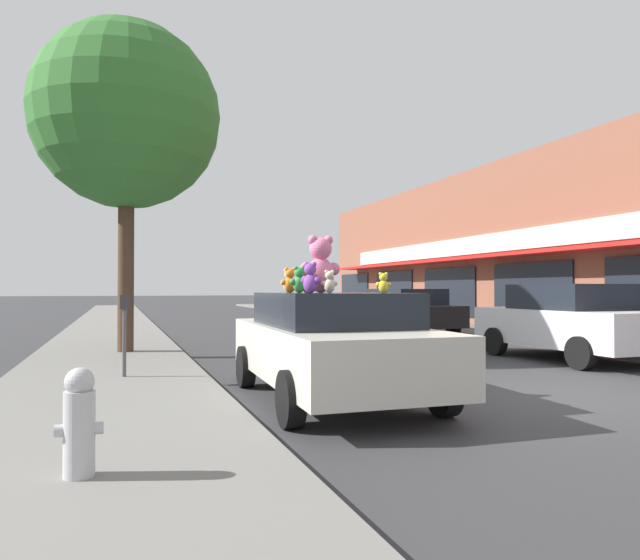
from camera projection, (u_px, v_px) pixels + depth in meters
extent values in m
plane|color=#333335|center=(554.00, 396.00, 8.00)|extent=(260.00, 260.00, 0.00)
cube|color=slate|center=(101.00, 425.00, 6.01)|extent=(3.05, 90.00, 0.14)
cube|color=red|center=(518.00, 254.00, 19.18)|extent=(1.05, 29.88, 0.12)
cube|color=silver|center=(530.00, 238.00, 19.35)|extent=(0.08, 28.46, 0.70)
cube|color=black|center=(530.00, 292.00, 19.32)|extent=(0.06, 3.86, 2.00)
cube|color=black|center=(448.00, 292.00, 24.11)|extent=(0.06, 3.86, 2.00)
cube|color=black|center=(394.00, 291.00, 28.89)|extent=(0.06, 3.86, 2.00)
cube|color=black|center=(354.00, 291.00, 33.68)|extent=(0.06, 3.86, 2.00)
cube|color=beige|center=(332.00, 351.00, 7.72)|extent=(2.05, 4.42, 0.69)
cube|color=black|center=(332.00, 309.00, 7.73)|extent=(1.75, 2.45, 0.44)
cylinder|color=black|center=(246.00, 367.00, 8.72)|extent=(0.22, 0.64, 0.63)
cylinder|color=black|center=(359.00, 362.00, 9.28)|extent=(0.22, 0.64, 0.63)
cylinder|color=black|center=(291.00, 399.00, 6.14)|extent=(0.22, 0.64, 0.63)
cylinder|color=black|center=(444.00, 390.00, 6.71)|extent=(0.22, 0.64, 0.63)
ellipsoid|color=pink|center=(321.00, 275.00, 7.92)|extent=(0.39, 0.34, 0.49)
sphere|color=pink|center=(321.00, 249.00, 7.93)|extent=(0.33, 0.33, 0.31)
sphere|color=pink|center=(328.00, 240.00, 7.96)|extent=(0.14, 0.14, 0.13)
sphere|color=pink|center=(313.00, 240.00, 7.90)|extent=(0.14, 0.14, 0.13)
sphere|color=#FFA3DA|center=(318.00, 251.00, 8.05)|extent=(0.12, 0.12, 0.12)
sphere|color=pink|center=(334.00, 269.00, 8.01)|extent=(0.19, 0.19, 0.18)
sphere|color=pink|center=(306.00, 269.00, 7.89)|extent=(0.19, 0.19, 0.18)
ellipsoid|color=orange|center=(290.00, 285.00, 7.99)|extent=(0.17, 0.15, 0.22)
sphere|color=orange|center=(290.00, 273.00, 8.00)|extent=(0.14, 0.14, 0.14)
sphere|color=orange|center=(293.00, 269.00, 8.01)|extent=(0.06, 0.06, 0.06)
sphere|color=orange|center=(287.00, 269.00, 7.98)|extent=(0.06, 0.06, 0.06)
sphere|color=#FFBA41|center=(289.00, 274.00, 8.05)|extent=(0.05, 0.05, 0.05)
sphere|color=orange|center=(296.00, 282.00, 8.03)|extent=(0.08, 0.08, 0.08)
sphere|color=orange|center=(284.00, 282.00, 7.98)|extent=(0.08, 0.08, 0.08)
ellipsoid|color=white|center=(289.00, 285.00, 8.19)|extent=(0.20, 0.19, 0.22)
sphere|color=white|center=(289.00, 274.00, 8.20)|extent=(0.17, 0.17, 0.14)
sphere|color=white|center=(293.00, 270.00, 8.20)|extent=(0.07, 0.07, 0.06)
sphere|color=white|center=(286.00, 270.00, 8.20)|extent=(0.07, 0.07, 0.06)
sphere|color=white|center=(289.00, 275.00, 8.25)|extent=(0.07, 0.07, 0.05)
sphere|color=white|center=(295.00, 283.00, 8.21)|extent=(0.10, 0.10, 0.08)
sphere|color=white|center=(283.00, 283.00, 8.21)|extent=(0.10, 0.10, 0.08)
ellipsoid|color=beige|center=(329.00, 286.00, 7.66)|extent=(0.18, 0.16, 0.19)
sphere|color=beige|center=(329.00, 275.00, 7.66)|extent=(0.15, 0.15, 0.12)
sphere|color=beige|center=(333.00, 272.00, 7.67)|extent=(0.06, 0.06, 0.05)
sphere|color=beige|center=(326.00, 272.00, 7.66)|extent=(0.06, 0.06, 0.05)
sphere|color=white|center=(329.00, 276.00, 7.71)|extent=(0.06, 0.06, 0.05)
sphere|color=beige|center=(335.00, 283.00, 7.68)|extent=(0.09, 0.09, 0.07)
sphere|color=beige|center=(324.00, 283.00, 7.67)|extent=(0.09, 0.09, 0.07)
ellipsoid|color=olive|center=(307.00, 284.00, 7.70)|extent=(0.19, 0.17, 0.23)
sphere|color=olive|center=(307.00, 271.00, 7.70)|extent=(0.16, 0.16, 0.15)
sphere|color=olive|center=(311.00, 267.00, 7.71)|extent=(0.07, 0.07, 0.06)
sphere|color=olive|center=(303.00, 267.00, 7.69)|extent=(0.07, 0.07, 0.06)
sphere|color=tan|center=(306.00, 272.00, 7.76)|extent=(0.06, 0.06, 0.06)
sphere|color=olive|center=(314.00, 281.00, 7.73)|extent=(0.09, 0.09, 0.09)
sphere|color=olive|center=(300.00, 281.00, 7.69)|extent=(0.09, 0.09, 0.09)
ellipsoid|color=purple|center=(310.00, 284.00, 6.83)|extent=(0.23, 0.24, 0.23)
sphere|color=purple|center=(310.00, 269.00, 6.83)|extent=(0.21, 0.21, 0.15)
sphere|color=purple|center=(314.00, 264.00, 6.81)|extent=(0.09, 0.09, 0.06)
sphere|color=purple|center=(307.00, 264.00, 6.86)|extent=(0.09, 0.09, 0.06)
sphere|color=#BA67ED|center=(313.00, 270.00, 6.89)|extent=(0.08, 0.08, 0.06)
sphere|color=purple|center=(318.00, 280.00, 6.79)|extent=(0.12, 0.12, 0.09)
sphere|color=purple|center=(304.00, 280.00, 6.89)|extent=(0.12, 0.12, 0.09)
ellipsoid|color=yellow|center=(383.00, 287.00, 7.31)|extent=(0.16, 0.15, 0.17)
sphere|color=yellow|center=(383.00, 277.00, 7.31)|extent=(0.14, 0.14, 0.10)
sphere|color=yellow|center=(386.00, 274.00, 7.31)|extent=(0.06, 0.06, 0.04)
sphere|color=yellow|center=(380.00, 274.00, 7.31)|extent=(0.06, 0.06, 0.04)
sphere|color=#FFFF4D|center=(383.00, 278.00, 7.35)|extent=(0.05, 0.05, 0.04)
sphere|color=yellow|center=(388.00, 284.00, 7.31)|extent=(0.08, 0.08, 0.06)
sphere|color=yellow|center=(378.00, 284.00, 7.32)|extent=(0.08, 0.08, 0.06)
ellipsoid|color=green|center=(299.00, 285.00, 7.53)|extent=(0.18, 0.16, 0.22)
sphere|color=green|center=(299.00, 272.00, 7.54)|extent=(0.15, 0.15, 0.14)
sphere|color=green|center=(303.00, 268.00, 7.56)|extent=(0.06, 0.06, 0.06)
sphere|color=green|center=(296.00, 268.00, 7.51)|extent=(0.06, 0.06, 0.06)
sphere|color=#5ADA6D|center=(297.00, 273.00, 7.59)|extent=(0.06, 0.06, 0.05)
sphere|color=green|center=(305.00, 282.00, 7.58)|extent=(0.09, 0.09, 0.08)
sphere|color=green|center=(293.00, 282.00, 7.51)|extent=(0.09, 0.09, 0.08)
cube|color=silver|center=(571.00, 327.00, 12.07)|extent=(2.00, 4.07, 0.76)
cube|color=black|center=(571.00, 297.00, 12.08)|extent=(1.76, 2.06, 0.53)
cylinder|color=black|center=(495.00, 341.00, 12.92)|extent=(0.20, 0.63, 0.63)
cylinder|color=black|center=(564.00, 339.00, 13.58)|extent=(0.20, 0.63, 0.63)
cylinder|color=black|center=(581.00, 353.00, 10.54)|extent=(0.20, 0.63, 0.63)
cube|color=black|center=(405.00, 315.00, 19.06)|extent=(1.96, 4.60, 0.67)
cube|color=black|center=(405.00, 297.00, 19.07)|extent=(1.72, 2.75, 0.52)
cylinder|color=black|center=(361.00, 323.00, 20.07)|extent=(0.20, 0.63, 0.63)
cylinder|color=black|center=(410.00, 322.00, 20.72)|extent=(0.20, 0.63, 0.63)
cylinder|color=black|center=(399.00, 328.00, 17.39)|extent=(0.20, 0.63, 0.63)
cylinder|color=black|center=(453.00, 327.00, 18.03)|extent=(0.20, 0.63, 0.63)
cylinder|color=#473323|center=(126.00, 273.00, 12.47)|extent=(0.34, 0.34, 3.45)
sphere|color=#33702D|center=(127.00, 116.00, 12.53)|extent=(4.07, 4.07, 4.07)
cylinder|color=#B2B2B7|center=(79.00, 434.00, 4.13)|extent=(0.22, 0.22, 0.62)
sphere|color=#B2B2B7|center=(80.00, 382.00, 4.14)|extent=(0.21, 0.21, 0.21)
cylinder|color=#B2B2B7|center=(62.00, 431.00, 4.09)|extent=(0.10, 0.09, 0.09)
cylinder|color=#B2B2B7|center=(96.00, 428.00, 4.17)|extent=(0.10, 0.09, 0.09)
cylinder|color=#4C4C51|center=(124.00, 343.00, 8.86)|extent=(0.06, 0.06, 1.05)
cube|color=#2D2D33|center=(125.00, 302.00, 8.87)|extent=(0.14, 0.10, 0.22)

